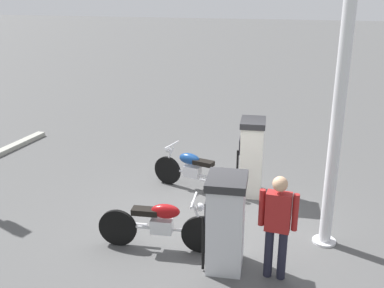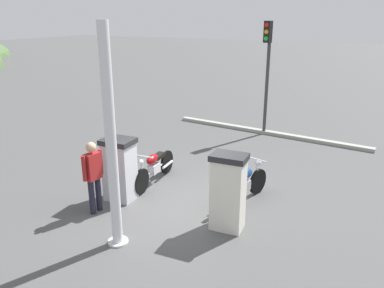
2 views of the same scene
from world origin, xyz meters
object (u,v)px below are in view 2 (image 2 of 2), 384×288
(motorcycle_far_pump, at_px, (154,166))
(canopy_support_pole, at_px, (111,146))
(roadside_traffic_light, at_px, (267,59))
(motorcycle_near_pump, at_px, (243,185))
(attendant_person, at_px, (93,173))
(fuel_pump_near, at_px, (228,192))
(fuel_pump_far, at_px, (120,169))

(motorcycle_far_pump, xyz_separation_m, canopy_support_pole, (-2.65, -0.93, 1.52))
(roadside_traffic_light, height_order, canopy_support_pole, canopy_support_pole)
(motorcycle_far_pump, bearing_deg, motorcycle_near_pump, -87.83)
(attendant_person, bearing_deg, motorcycle_far_pump, -8.70)
(canopy_support_pole, bearing_deg, motorcycle_far_pump, 19.29)
(attendant_person, height_order, canopy_support_pole, canopy_support_pole)
(attendant_person, xyz_separation_m, canopy_support_pole, (-0.74, -1.22, 1.05))
(fuel_pump_near, bearing_deg, fuel_pump_far, 90.00)
(fuel_pump_near, xyz_separation_m, roadside_traffic_light, (6.72, 1.51, 1.91))
(motorcycle_near_pump, bearing_deg, attendant_person, 126.49)
(motorcycle_near_pump, relative_size, canopy_support_pole, 0.47)
(motorcycle_far_pump, bearing_deg, roadside_traffic_light, -10.69)
(fuel_pump_near, distance_m, fuel_pump_far, 2.77)
(fuel_pump_near, relative_size, roadside_traffic_light, 0.40)
(fuel_pump_near, relative_size, motorcycle_far_pump, 0.79)
(fuel_pump_near, xyz_separation_m, fuel_pump_far, (0.00, 2.77, -0.06))
(fuel_pump_far, height_order, canopy_support_pole, canopy_support_pole)
(fuel_pump_near, xyz_separation_m, motorcycle_far_pump, (1.13, 2.57, -0.35))
(motorcycle_near_pump, height_order, attendant_person, attendant_person)
(motorcycle_far_pump, distance_m, attendant_person, 1.99)
(motorcycle_far_pump, bearing_deg, fuel_pump_far, 169.68)
(attendant_person, xyz_separation_m, roadside_traffic_light, (7.50, -1.35, 1.79))
(fuel_pump_near, distance_m, attendant_person, 2.97)
(motorcycle_far_pump, xyz_separation_m, attendant_person, (-1.91, 0.29, 0.47))
(fuel_pump_far, relative_size, motorcycle_far_pump, 0.73)
(motorcycle_near_pump, relative_size, attendant_person, 1.19)
(fuel_pump_far, distance_m, roadside_traffic_light, 7.12)
(motorcycle_far_pump, bearing_deg, fuel_pump_near, -113.74)
(attendant_person, bearing_deg, fuel_pump_near, -74.73)
(attendant_person, relative_size, roadside_traffic_light, 0.41)
(fuel_pump_near, distance_m, motorcycle_far_pump, 2.83)
(fuel_pump_near, xyz_separation_m, canopy_support_pole, (-1.52, 1.64, 1.17))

